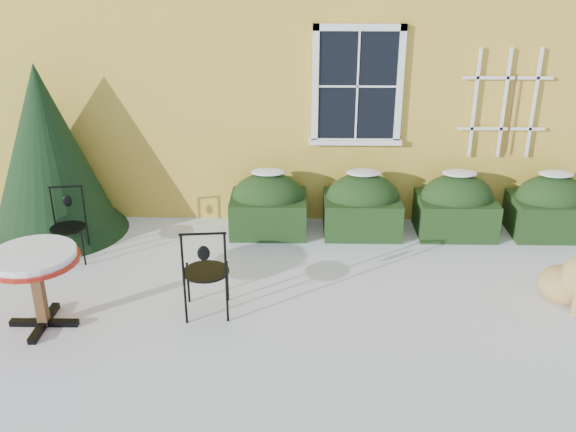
{
  "coord_description": "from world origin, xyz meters",
  "views": [
    {
      "loc": [
        0.13,
        -5.7,
        3.78
      ],
      "look_at": [
        0.0,
        1.0,
        0.9
      ],
      "focal_mm": 40.0,
      "sensor_mm": 36.0,
      "label": 1
    }
  ],
  "objects_px": {
    "patio_chair_near": "(206,271)",
    "patio_chair_far": "(68,225)",
    "evergreen_shrub": "(49,168)",
    "bistro_table": "(34,265)",
    "dog": "(573,279)"
  },
  "relations": [
    {
      "from": "patio_chair_near",
      "to": "dog",
      "type": "bearing_deg",
      "value": 177.89
    },
    {
      "from": "dog",
      "to": "patio_chair_near",
      "type": "bearing_deg",
      "value": 161.98
    },
    {
      "from": "evergreen_shrub",
      "to": "bistro_table",
      "type": "relative_size",
      "value": 2.51
    },
    {
      "from": "patio_chair_near",
      "to": "dog",
      "type": "relative_size",
      "value": 1.16
    },
    {
      "from": "patio_chair_near",
      "to": "patio_chair_far",
      "type": "relative_size",
      "value": 1.13
    },
    {
      "from": "evergreen_shrub",
      "to": "patio_chair_far",
      "type": "xyz_separation_m",
      "value": [
        0.46,
        -0.8,
        -0.48
      ]
    },
    {
      "from": "patio_chair_near",
      "to": "patio_chair_far",
      "type": "height_order",
      "value": "patio_chair_near"
    },
    {
      "from": "evergreen_shrub",
      "to": "patio_chair_far",
      "type": "height_order",
      "value": "evergreen_shrub"
    },
    {
      "from": "evergreen_shrub",
      "to": "dog",
      "type": "xyz_separation_m",
      "value": [
        6.44,
        -1.86,
        -0.62
      ]
    },
    {
      "from": "evergreen_shrub",
      "to": "patio_chair_far",
      "type": "bearing_deg",
      "value": -59.83
    },
    {
      "from": "bistro_table",
      "to": "patio_chair_far",
      "type": "relative_size",
      "value": 1.01
    },
    {
      "from": "dog",
      "to": "patio_chair_far",
      "type": "bearing_deg",
      "value": 148.3
    },
    {
      "from": "evergreen_shrub",
      "to": "bistro_table",
      "type": "distance_m",
      "value": 2.5
    },
    {
      "from": "patio_chair_far",
      "to": "patio_chair_near",
      "type": "bearing_deg",
      "value": -43.3
    },
    {
      "from": "patio_chair_near",
      "to": "patio_chair_far",
      "type": "distance_m",
      "value": 2.34
    }
  ]
}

